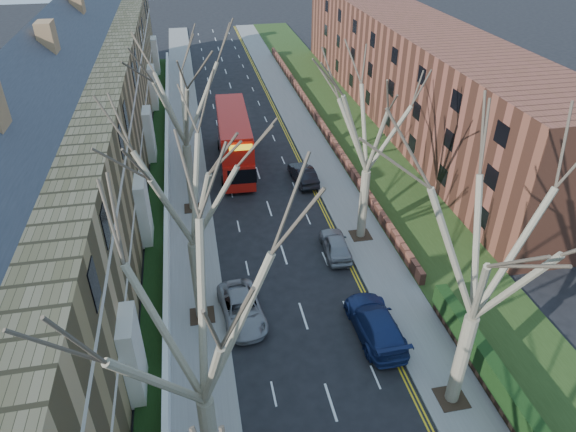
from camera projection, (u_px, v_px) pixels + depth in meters
pavement_left at (186, 149)px, 48.34m from camera, size 3.00×102.00×0.12m
pavement_right at (310, 139)px, 50.30m from camera, size 3.00×102.00×0.12m
terrace_left at (75, 135)px, 37.53m from camera, size 9.70×78.00×13.60m
flats_right at (410, 70)px, 52.84m from camera, size 13.97×54.00×10.00m
front_wall_left at (167, 186)px, 41.15m from camera, size 0.30×78.00×1.00m
grass_verge_right at (354, 134)px, 50.99m from camera, size 6.00×102.00×0.06m
tree_left_mid at (193, 313)px, 15.98m from camera, size 10.50×10.50×14.71m
tree_left_far at (185, 174)px, 24.42m from camera, size 10.15×10.15×14.22m
tree_left_dist at (180, 88)px, 34.18m from camera, size 10.50×10.50×14.71m
tree_right_mid at (494, 237)px, 19.50m from camera, size 10.50×10.50×14.71m
tree_right_far at (372, 112)px, 31.25m from camera, size 10.15×10.15×14.22m
double_decker_bus at (234, 142)px, 44.37m from camera, size 3.14×11.27×4.67m
car_left_far at (242, 309)px, 29.01m from camera, size 2.65×5.02×1.35m
car_right_near at (376, 323)px, 27.87m from camera, size 2.35×5.55×1.60m
car_right_mid at (336, 245)px, 34.22m from camera, size 1.89×4.18×1.39m
car_right_far at (303, 174)px, 42.67m from camera, size 1.91×4.43×1.42m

